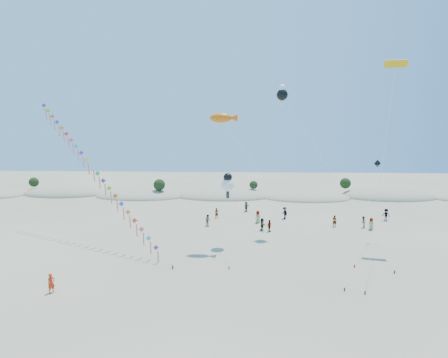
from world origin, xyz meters
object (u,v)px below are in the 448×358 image
at_px(fish_kite, 224,118).
at_px(flyer_foreground, 51,283).
at_px(parafoil_kite, 396,67).
at_px(kite_train, 93,168).

xyz_separation_m(fish_kite, flyer_foreground, (-14.14, -13.32, -13.93)).
xyz_separation_m(parafoil_kite, flyer_foreground, (-33.28, -14.54, -19.61)).
xyz_separation_m(kite_train, flyer_foreground, (1.59, -14.28, -8.03)).
bearing_deg(flyer_foreground, kite_train, 40.42).
bearing_deg(fish_kite, kite_train, 176.51).
bearing_deg(flyer_foreground, fish_kite, -12.64).
bearing_deg(parafoil_kite, kite_train, -179.57).
bearing_deg(parafoil_kite, flyer_foreground, -156.40).
distance_m(kite_train, parafoil_kite, 36.74).
height_order(fish_kite, parafoil_kite, parafoil_kite).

